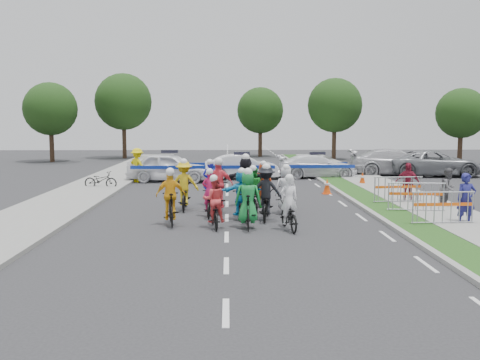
{
  "coord_description": "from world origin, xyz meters",
  "views": [
    {
      "loc": [
        0.04,
        -14.91,
        3.31
      ],
      "look_at": [
        0.49,
        4.78,
        1.1
      ],
      "focal_mm": 40.0,
      "sensor_mm": 36.0,
      "label": 1
    }
  ],
  "objects_px": {
    "barrier_2": "(398,191)",
    "police_car_2": "(317,166)",
    "rider_2": "(214,208)",
    "rider_7": "(286,195)",
    "rider_10": "(184,190)",
    "tree_4": "(260,111)",
    "tree_1": "(335,105)",
    "rider_6": "(210,200)",
    "rider_12": "(210,190)",
    "rider_13": "(263,187)",
    "rider_5": "(242,198)",
    "rider_11": "(246,184)",
    "spectator_2": "(407,183)",
    "civilian_suv": "(434,163)",
    "spectator_1": "(448,188)",
    "barrier_1": "(416,198)",
    "rider_4": "(266,198)",
    "cone_1": "(362,179)",
    "tree_0": "(50,109)",
    "rider_9": "(219,192)",
    "tree_2": "(462,113)",
    "rider_8": "(253,195)",
    "tree_3": "(123,102)",
    "civilian_sedan": "(395,162)",
    "barrier_0": "(443,209)",
    "rider_0": "(289,211)",
    "parked_bike": "(101,180)",
    "rider_1": "(248,205)",
    "police_car_1": "(242,167)",
    "rider_3": "(171,203)",
    "spectator_0": "(466,199)",
    "marshal_hiviz": "(137,165)",
    "cone_0": "(327,186)"
  },
  "relations": [
    {
      "from": "rider_12",
      "to": "barrier_2",
      "type": "height_order",
      "value": "rider_12"
    },
    {
      "from": "rider_0",
      "to": "parked_bike",
      "type": "bearing_deg",
      "value": -59.73
    },
    {
      "from": "tree_3",
      "to": "cone_0",
      "type": "bearing_deg",
      "value": -59.76
    },
    {
      "from": "barrier_2",
      "to": "police_car_2",
      "type": "bearing_deg",
      "value": 98.55
    },
    {
      "from": "barrier_1",
      "to": "rider_4",
      "type": "bearing_deg",
      "value": -169.82
    },
    {
      "from": "police_car_1",
      "to": "tree_3",
      "type": "distance_m",
      "value": 19.97
    },
    {
      "from": "rider_10",
      "to": "tree_4",
      "type": "xyz_separation_m",
      "value": [
        4.58,
        29.24,
        3.45
      ]
    },
    {
      "from": "rider_9",
      "to": "rider_12",
      "type": "distance_m",
      "value": 1.83
    },
    {
      "from": "rider_5",
      "to": "tree_2",
      "type": "distance_m",
      "value": 29.37
    },
    {
      "from": "cone_1",
      "to": "tree_0",
      "type": "bearing_deg",
      "value": 142.41
    },
    {
      "from": "cone_0",
      "to": "spectator_1",
      "type": "bearing_deg",
      "value": -47.49
    },
    {
      "from": "rider_6",
      "to": "rider_12",
      "type": "relative_size",
      "value": 0.93
    },
    {
      "from": "cone_1",
      "to": "police_car_2",
      "type": "bearing_deg",
      "value": 114.19
    },
    {
      "from": "rider_2",
      "to": "rider_7",
      "type": "height_order",
      "value": "rider_7"
    },
    {
      "from": "rider_7",
      "to": "rider_12",
      "type": "distance_m",
      "value": 3.5
    },
    {
      "from": "rider_3",
      "to": "tree_4",
      "type": "distance_m",
      "value": 32.71
    },
    {
      "from": "rider_8",
      "to": "tree_3",
      "type": "xyz_separation_m",
      "value": [
        -9.93,
        27.99,
        4.24
      ]
    },
    {
      "from": "rider_9",
      "to": "tree_2",
      "type": "height_order",
      "value": "tree_2"
    },
    {
      "from": "rider_11",
      "to": "tree_3",
      "type": "relative_size",
      "value": 0.28
    },
    {
      "from": "spectator_2",
      "to": "barrier_1",
      "type": "distance_m",
      "value": 2.33
    },
    {
      "from": "rider_13",
      "to": "barrier_2",
      "type": "relative_size",
      "value": 0.87
    },
    {
      "from": "spectator_1",
      "to": "spectator_2",
      "type": "relative_size",
      "value": 0.94
    },
    {
      "from": "rider_4",
      "to": "rider_13",
      "type": "height_order",
      "value": "rider_4"
    },
    {
      "from": "rider_1",
      "to": "police_car_1",
      "type": "relative_size",
      "value": 0.45
    },
    {
      "from": "rider_5",
      "to": "rider_11",
      "type": "relative_size",
      "value": 0.86
    },
    {
      "from": "rider_0",
      "to": "tree_1",
      "type": "relative_size",
      "value": 0.26
    },
    {
      "from": "rider_11",
      "to": "cone_1",
      "type": "relative_size",
      "value": 2.92
    },
    {
      "from": "rider_5",
      "to": "tree_2",
      "type": "xyz_separation_m",
      "value": [
        17.5,
        23.38,
        3.09
      ]
    },
    {
      "from": "rider_0",
      "to": "civilian_suv",
      "type": "xyz_separation_m",
      "value": [
        10.4,
        15.44,
        0.2
      ]
    },
    {
      "from": "civilian_sedan",
      "to": "tree_4",
      "type": "height_order",
      "value": "tree_4"
    },
    {
      "from": "spectator_2",
      "to": "tree_1",
      "type": "bearing_deg",
      "value": 116.84
    },
    {
      "from": "rider_3",
      "to": "rider_12",
      "type": "xyz_separation_m",
      "value": [
        1.11,
        4.05,
        -0.11
      ]
    },
    {
      "from": "spectator_0",
      "to": "tree_2",
      "type": "relative_size",
      "value": 0.29
    },
    {
      "from": "rider_7",
      "to": "tree_1",
      "type": "relative_size",
      "value": 0.26
    },
    {
      "from": "barrier_0",
      "to": "rider_4",
      "type": "bearing_deg",
      "value": 165.4
    },
    {
      "from": "civilian_sedan",
      "to": "tree_3",
      "type": "xyz_separation_m",
      "value": [
        -19.06,
        15.29,
        4.09
      ]
    },
    {
      "from": "rider_3",
      "to": "tree_1",
      "type": "bearing_deg",
      "value": -119.39
    },
    {
      "from": "rider_13",
      "to": "civilian_suv",
      "type": "distance_m",
      "value": 15.02
    },
    {
      "from": "rider_0",
      "to": "rider_4",
      "type": "bearing_deg",
      "value": -80.3
    },
    {
      "from": "spectator_2",
      "to": "barrier_2",
      "type": "relative_size",
      "value": 0.82
    },
    {
      "from": "police_car_2",
      "to": "marshal_hiviz",
      "type": "bearing_deg",
      "value": 100.16
    },
    {
      "from": "rider_6",
      "to": "rider_12",
      "type": "height_order",
      "value": "rider_12"
    },
    {
      "from": "tree_4",
      "to": "barrier_1",
      "type": "bearing_deg",
      "value": -83.05
    },
    {
      "from": "rider_7",
      "to": "police_car_1",
      "type": "height_order",
      "value": "rider_7"
    },
    {
      "from": "police_car_2",
      "to": "civilian_sedan",
      "type": "height_order",
      "value": "civilian_sedan"
    },
    {
      "from": "tree_2",
      "to": "rider_11",
      "type": "bearing_deg",
      "value": -130.08
    },
    {
      "from": "parked_bike",
      "to": "tree_2",
      "type": "distance_m",
      "value": 28.65
    },
    {
      "from": "tree_3",
      "to": "barrier_0",
      "type": "bearing_deg",
      "value": -62.93
    },
    {
      "from": "rider_2",
      "to": "rider_7",
      "type": "bearing_deg",
      "value": -143.85
    },
    {
      "from": "civilian_suv",
      "to": "spectator_1",
      "type": "height_order",
      "value": "spectator_1"
    }
  ]
}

